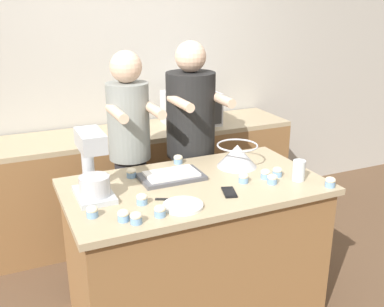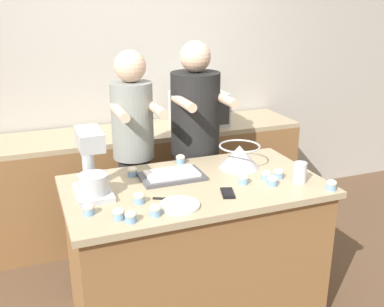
{
  "view_description": "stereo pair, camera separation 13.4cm",
  "coord_description": "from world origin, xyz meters",
  "px_view_note": "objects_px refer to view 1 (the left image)",
  "views": [
    {
      "loc": [
        -1.04,
        -2.28,
        1.99
      ],
      "look_at": [
        0.0,
        0.04,
        1.1
      ],
      "focal_mm": 42.0,
      "sensor_mm": 36.0,
      "label": 1
    },
    {
      "loc": [
        -0.92,
        -2.34,
        1.99
      ],
      "look_at": [
        0.0,
        0.04,
        1.1
      ],
      "focal_mm": 42.0,
      "sensor_mm": 36.0,
      "label": 2
    }
  ],
  "objects_px": {
    "baking_tray": "(171,176)",
    "cupcake_1": "(178,159)",
    "small_plate": "(183,206)",
    "cupcake_5": "(272,179)",
    "cupcake_7": "(266,174)",
    "cupcake_9": "(330,182)",
    "cupcake_0": "(92,211)",
    "cupcake_3": "(277,172)",
    "stand_mixer": "(92,169)",
    "cupcake_2": "(142,199)",
    "cupcake_6": "(160,211)",
    "person_right": "(191,152)",
    "person_left": "(131,161)",
    "drinking_glass": "(299,170)",
    "cupcake_8": "(123,215)",
    "cupcake_10": "(136,218)",
    "cupcake_11": "(131,173)",
    "cell_phone": "(229,192)",
    "microwave_oven": "(191,108)",
    "cupcake_4": "(244,178)",
    "mixing_bowl": "(237,155)",
    "knife": "(172,200)"
  },
  "relations": [
    {
      "from": "small_plate",
      "to": "cupcake_10",
      "type": "bearing_deg",
      "value": -165.64
    },
    {
      "from": "small_plate",
      "to": "cupcake_8",
      "type": "xyz_separation_m",
      "value": [
        -0.33,
        -0.02,
        0.02
      ]
    },
    {
      "from": "small_plate",
      "to": "cupcake_6",
      "type": "height_order",
      "value": "cupcake_6"
    },
    {
      "from": "cupcake_8",
      "to": "cupcake_2",
      "type": "bearing_deg",
      "value": 45.41
    },
    {
      "from": "cupcake_0",
      "to": "cupcake_3",
      "type": "xyz_separation_m",
      "value": [
        1.19,
        0.08,
        0.0
      ]
    },
    {
      "from": "cupcake_10",
      "to": "cupcake_11",
      "type": "relative_size",
      "value": 1.0
    },
    {
      "from": "baking_tray",
      "to": "cupcake_10",
      "type": "height_order",
      "value": "cupcake_10"
    },
    {
      "from": "stand_mixer",
      "to": "knife",
      "type": "xyz_separation_m",
      "value": [
        0.39,
        -0.21,
        -0.17
      ]
    },
    {
      "from": "cupcake_3",
      "to": "cupcake_10",
      "type": "distance_m",
      "value": 1.03
    },
    {
      "from": "person_left",
      "to": "drinking_glass",
      "type": "height_order",
      "value": "person_left"
    },
    {
      "from": "person_right",
      "to": "cupcake_5",
      "type": "height_order",
      "value": "person_right"
    },
    {
      "from": "cupcake_7",
      "to": "cupcake_11",
      "type": "distance_m",
      "value": 0.84
    },
    {
      "from": "cupcake_0",
      "to": "cupcake_2",
      "type": "xyz_separation_m",
      "value": [
        0.28,
        0.04,
        0.0
      ]
    },
    {
      "from": "cell_phone",
      "to": "small_plate",
      "type": "relative_size",
      "value": 0.72
    },
    {
      "from": "person_left",
      "to": "cupcake_0",
      "type": "height_order",
      "value": "person_left"
    },
    {
      "from": "microwave_oven",
      "to": "cupcake_1",
      "type": "xyz_separation_m",
      "value": [
        -0.49,
        -0.89,
        -0.11
      ]
    },
    {
      "from": "knife",
      "to": "cupcake_5",
      "type": "relative_size",
      "value": 3.27
    },
    {
      "from": "cupcake_6",
      "to": "cupcake_5",
      "type": "bearing_deg",
      "value": 9.31
    },
    {
      "from": "cupcake_3",
      "to": "person_right",
      "type": "bearing_deg",
      "value": 110.45
    },
    {
      "from": "cupcake_4",
      "to": "cupcake_10",
      "type": "relative_size",
      "value": 1.0
    },
    {
      "from": "cupcake_1",
      "to": "stand_mixer",
      "type": "bearing_deg",
      "value": -153.99
    },
    {
      "from": "mixing_bowl",
      "to": "cupcake_5",
      "type": "bearing_deg",
      "value": -82.11
    },
    {
      "from": "person_left",
      "to": "cupcake_8",
      "type": "height_order",
      "value": "person_left"
    },
    {
      "from": "cupcake_2",
      "to": "cupcake_8",
      "type": "relative_size",
      "value": 1.0
    },
    {
      "from": "stand_mixer",
      "to": "baking_tray",
      "type": "height_order",
      "value": "stand_mixer"
    },
    {
      "from": "baking_tray",
      "to": "cupcake_1",
      "type": "bearing_deg",
      "value": 58.72
    },
    {
      "from": "cupcake_9",
      "to": "cupcake_3",
      "type": "bearing_deg",
      "value": 125.68
    },
    {
      "from": "baking_tray",
      "to": "cupcake_8",
      "type": "height_order",
      "value": "cupcake_8"
    },
    {
      "from": "person_left",
      "to": "microwave_oven",
      "type": "bearing_deg",
      "value": 39.93
    },
    {
      "from": "cupcake_7",
      "to": "cupcake_10",
      "type": "height_order",
      "value": "same"
    },
    {
      "from": "person_right",
      "to": "cupcake_3",
      "type": "bearing_deg",
      "value": -69.55
    },
    {
      "from": "cupcake_10",
      "to": "cupcake_11",
      "type": "distance_m",
      "value": 0.62
    },
    {
      "from": "small_plate",
      "to": "cupcake_5",
      "type": "relative_size",
      "value": 3.5
    },
    {
      "from": "cupcake_9",
      "to": "cupcake_10",
      "type": "relative_size",
      "value": 1.0
    },
    {
      "from": "stand_mixer",
      "to": "cupcake_10",
      "type": "bearing_deg",
      "value": -72.72
    },
    {
      "from": "baking_tray",
      "to": "knife",
      "type": "distance_m",
      "value": 0.32
    },
    {
      "from": "cell_phone",
      "to": "cupcake_1",
      "type": "bearing_deg",
      "value": 98.03
    },
    {
      "from": "cupcake_4",
      "to": "cupcake_9",
      "type": "xyz_separation_m",
      "value": [
        0.44,
        -0.27,
        0.0
      ]
    },
    {
      "from": "cell_phone",
      "to": "cupcake_3",
      "type": "bearing_deg",
      "value": 14.48
    },
    {
      "from": "mixing_bowl",
      "to": "cupcake_10",
      "type": "bearing_deg",
      "value": -149.81
    },
    {
      "from": "cell_phone",
      "to": "cupcake_7",
      "type": "bearing_deg",
      "value": 18.28
    },
    {
      "from": "cupcake_9",
      "to": "cupcake_10",
      "type": "bearing_deg",
      "value": 178.55
    },
    {
      "from": "cupcake_3",
      "to": "cupcake_11",
      "type": "height_order",
      "value": "same"
    },
    {
      "from": "cupcake_7",
      "to": "cupcake_9",
      "type": "xyz_separation_m",
      "value": [
        0.28,
        -0.27,
        0.0
      ]
    },
    {
      "from": "microwave_oven",
      "to": "cupcake_4",
      "type": "bearing_deg",
      "value": -100.71
    },
    {
      "from": "cupcake_3",
      "to": "cupcake_8",
      "type": "relative_size",
      "value": 1.0
    },
    {
      "from": "cupcake_2",
      "to": "cupcake_6",
      "type": "height_order",
      "value": "same"
    },
    {
      "from": "mixing_bowl",
      "to": "stand_mixer",
      "type": "bearing_deg",
      "value": -174.01
    },
    {
      "from": "small_plate",
      "to": "cupcake_5",
      "type": "height_order",
      "value": "cupcake_5"
    },
    {
      "from": "cupcake_0",
      "to": "cupcake_8",
      "type": "distance_m",
      "value": 0.17
    }
  ]
}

